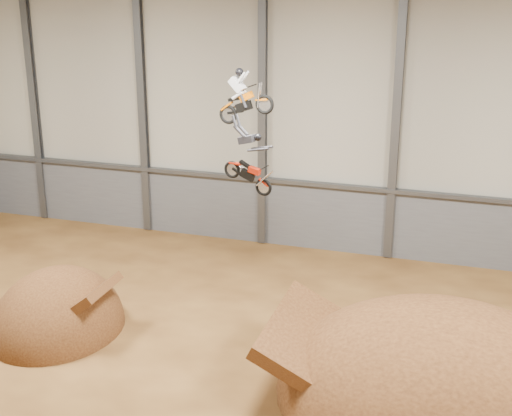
{
  "coord_description": "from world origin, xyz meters",
  "views": [
    {
      "loc": [
        7.04,
        -19.13,
        13.99
      ],
      "look_at": [
        -0.26,
        4.0,
        5.76
      ],
      "focal_mm": 50.0,
      "sensor_mm": 36.0,
      "label": 1
    }
  ],
  "objects": [
    {
      "name": "floor",
      "position": [
        0.0,
        0.0,
        0.0
      ],
      "size": [
        40.0,
        40.0,
        0.0
      ],
      "primitive_type": "plane",
      "color": "#523215",
      "rests_on": "ground"
    },
    {
      "name": "back_wall",
      "position": [
        0.0,
        15.0,
        7.0
      ],
      "size": [
        40.0,
        0.1,
        14.0
      ],
      "primitive_type": "cube",
      "color": "#AEA99A",
      "rests_on": "ground"
    },
    {
      "name": "lower_band_back",
      "position": [
        0.0,
        14.9,
        1.75
      ],
      "size": [
        39.8,
        0.18,
        3.5
      ],
      "primitive_type": "cube",
      "color": "#5B5D63",
      "rests_on": "ground"
    },
    {
      "name": "steel_rail",
      "position": [
        0.0,
        14.75,
        3.55
      ],
      "size": [
        39.8,
        0.35,
        0.2
      ],
      "primitive_type": "cube",
      "color": "#47494F",
      "rests_on": "lower_band_back"
    },
    {
      "name": "steel_column_0",
      "position": [
        -16.67,
        14.8,
        7.0
      ],
      "size": [
        0.4,
        0.36,
        13.9
      ],
      "primitive_type": "cube",
      "color": "#47494F",
      "rests_on": "ground"
    },
    {
      "name": "steel_column_1",
      "position": [
        -10.0,
        14.8,
        7.0
      ],
      "size": [
        0.4,
        0.36,
        13.9
      ],
      "primitive_type": "cube",
      "color": "#47494F",
      "rests_on": "ground"
    },
    {
      "name": "steel_column_2",
      "position": [
        -3.33,
        14.8,
        7.0
      ],
      "size": [
        0.4,
        0.36,
        13.9
      ],
      "primitive_type": "cube",
      "color": "#47494F",
      "rests_on": "ground"
    },
    {
      "name": "steel_column_3",
      "position": [
        3.33,
        14.8,
        7.0
      ],
      "size": [
        0.4,
        0.36,
        13.9
      ],
      "primitive_type": "cube",
      "color": "#47494F",
      "rests_on": "ground"
    },
    {
      "name": "takeoff_ramp",
      "position": [
        -8.4,
        3.11,
        0.0
      ],
      "size": [
        5.14,
        5.93,
        5.14
      ],
      "primitive_type": "ellipsoid",
      "color": "#3A1F0E",
      "rests_on": "ground"
    },
    {
      "name": "landing_ramp",
      "position": [
        6.72,
        2.59,
        0.0
      ],
      "size": [
        11.21,
        9.92,
        6.47
      ],
      "primitive_type": "ellipsoid",
      "color": "#3A1F0E",
      "rests_on": "ground"
    },
    {
      "name": "fmx_rider_a",
      "position": [
        -1.28,
        6.32,
        9.55
      ],
      "size": [
        2.95,
        1.19,
        2.73
      ],
      "primitive_type": null,
      "rotation": [
        0.0,
        -0.32,
        -0.11
      ],
      "color": "#C25B06"
    },
    {
      "name": "fmx_rider_b",
      "position": [
        -0.18,
        2.52,
        8.1
      ],
      "size": [
        3.13,
        1.26,
        2.85
      ],
      "primitive_type": null,
      "rotation": [
        0.0,
        0.36,
        -0.19
      ],
      "color": "#B71F0A"
    }
  ]
}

